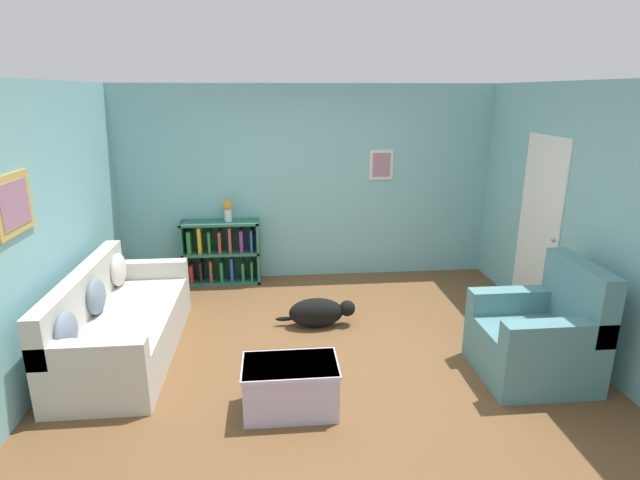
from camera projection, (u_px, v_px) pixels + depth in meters
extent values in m
plane|color=brown|center=(324.00, 352.00, 4.98)|extent=(14.00, 14.00, 0.00)
cube|color=#7AB7BC|center=(307.00, 183.00, 6.75)|extent=(5.60, 0.10, 2.60)
cube|color=silver|center=(381.00, 165.00, 6.71)|extent=(0.32, 0.02, 0.40)
cube|color=#A37089|center=(381.00, 165.00, 6.70)|extent=(0.24, 0.01, 0.32)
cube|color=#7AB7BC|center=(35.00, 234.00, 4.37)|extent=(0.10, 5.00, 2.60)
cube|color=gold|center=(13.00, 204.00, 3.90)|extent=(0.02, 0.56, 0.48)
cube|color=#A37089|center=(15.00, 204.00, 3.90)|extent=(0.01, 0.44, 0.36)
cube|color=#7AB7BC|center=(585.00, 220.00, 4.84)|extent=(0.10, 5.00, 2.60)
cube|color=white|center=(539.00, 228.00, 5.58)|extent=(0.02, 0.84, 2.05)
sphere|color=tan|center=(553.00, 240.00, 5.25)|extent=(0.05, 0.05, 0.05)
cube|color=beige|center=(127.00, 333.00, 4.89)|extent=(0.89, 2.09, 0.44)
cube|color=beige|center=(83.00, 293.00, 4.74)|extent=(0.16, 2.09, 0.43)
cube|color=beige|center=(89.00, 354.00, 3.88)|extent=(0.89, 0.16, 0.19)
cube|color=beige|center=(147.00, 269.00, 5.73)|extent=(0.89, 0.16, 0.19)
ellipsoid|color=slate|center=(66.00, 332.00, 4.06)|extent=(0.14, 0.35, 0.35)
ellipsoid|color=slate|center=(96.00, 296.00, 4.76)|extent=(0.14, 0.36, 0.36)
ellipsoid|color=beige|center=(118.00, 270.00, 5.45)|extent=(0.14, 0.37, 0.37)
cube|color=#2D6B56|center=(184.00, 253.00, 6.64)|extent=(0.04, 0.31, 0.85)
cube|color=#2D6B56|center=(258.00, 251.00, 6.73)|extent=(0.04, 0.31, 0.85)
cube|color=#2D6B56|center=(222.00, 249.00, 6.82)|extent=(1.02, 0.02, 0.85)
cube|color=#2D6B56|center=(223.00, 281.00, 6.80)|extent=(1.02, 0.31, 0.04)
cube|color=#2D6B56|center=(221.00, 252.00, 6.68)|extent=(1.02, 0.31, 0.04)
cube|color=#2D6B56|center=(220.00, 223.00, 6.57)|extent=(1.02, 0.31, 0.04)
cube|color=#B22823|center=(193.00, 273.00, 6.72)|extent=(0.04, 0.23, 0.26)
cube|color=#287A3D|center=(190.00, 241.00, 6.59)|extent=(0.05, 0.23, 0.30)
cube|color=black|center=(202.00, 271.00, 6.72)|extent=(0.03, 0.23, 0.30)
cube|color=gold|center=(200.00, 239.00, 6.59)|extent=(0.04, 0.23, 0.35)
cube|color=brown|center=(212.00, 271.00, 6.73)|extent=(0.03, 0.23, 0.31)
cube|color=#287A3D|center=(210.00, 241.00, 6.61)|extent=(0.03, 0.23, 0.29)
cube|color=#287A3D|center=(222.00, 271.00, 6.75)|extent=(0.04, 0.23, 0.30)
cube|color=brown|center=(220.00, 241.00, 6.63)|extent=(0.04, 0.23, 0.28)
cube|color=#234C9E|center=(232.00, 269.00, 6.75)|extent=(0.04, 0.23, 0.35)
cube|color=brown|center=(230.00, 239.00, 6.63)|extent=(0.04, 0.23, 0.34)
cube|color=#287A3D|center=(243.00, 271.00, 6.78)|extent=(0.03, 0.23, 0.28)
cube|color=#7A2D84|center=(242.00, 240.00, 6.65)|extent=(0.04, 0.23, 0.30)
cube|color=#287A3D|center=(252.00, 270.00, 6.78)|extent=(0.03, 0.23, 0.29)
cube|color=#234C9E|center=(252.00, 240.00, 6.66)|extent=(0.03, 0.23, 0.30)
cube|color=slate|center=(531.00, 351.00, 4.51)|extent=(0.92, 0.89, 0.48)
cube|color=slate|center=(579.00, 295.00, 4.39)|extent=(0.18, 0.89, 0.60)
cube|color=slate|center=(558.00, 335.00, 4.08)|extent=(0.92, 0.18, 0.22)
cube|color=slate|center=(517.00, 300.00, 4.75)|extent=(0.92, 0.18, 0.22)
cube|color=#BCB2D1|center=(291.00, 387.00, 4.02)|extent=(0.74, 0.44, 0.42)
cube|color=silver|center=(290.00, 365.00, 3.96)|extent=(0.77, 0.47, 0.03)
ellipsoid|color=black|center=(316.00, 312.00, 5.49)|extent=(0.60, 0.29, 0.32)
sphere|color=black|center=(347.00, 308.00, 5.51)|extent=(0.18, 0.18, 0.18)
ellipsoid|color=black|center=(284.00, 319.00, 5.52)|extent=(0.20, 0.05, 0.05)
cylinder|color=silver|center=(228.00, 215.00, 6.55)|extent=(0.10, 0.10, 0.17)
sphere|color=orange|center=(228.00, 205.00, 6.51)|extent=(0.13, 0.13, 0.13)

